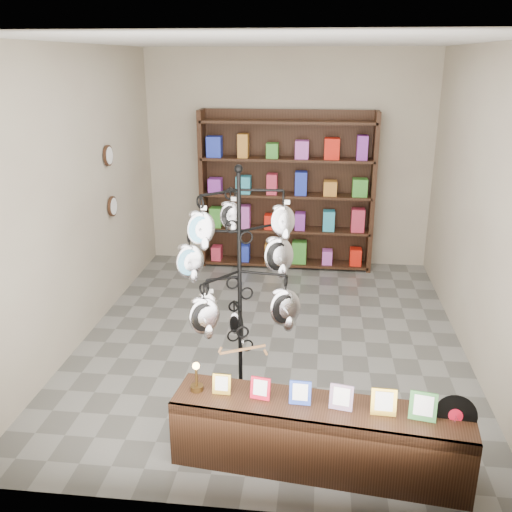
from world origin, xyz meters
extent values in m
plane|color=slate|center=(0.00, 0.00, 0.00)|extent=(5.00, 5.00, 0.00)
plane|color=#B4AB91|center=(0.00, 2.50, 1.50)|extent=(4.00, 0.00, 4.00)
plane|color=#B4AB91|center=(0.00, -2.50, 1.50)|extent=(4.00, 0.00, 4.00)
plane|color=#B4AB91|center=(-2.00, 0.00, 1.50)|extent=(0.00, 5.00, 5.00)
plane|color=#B4AB91|center=(2.00, 0.00, 1.50)|extent=(0.00, 5.00, 5.00)
plane|color=white|center=(0.00, 0.00, 3.00)|extent=(5.00, 5.00, 0.00)
cylinder|color=black|center=(-0.17, -1.20, 0.01)|extent=(0.56, 0.56, 0.03)
cylinder|color=black|center=(-0.17, -1.20, 1.02)|extent=(0.05, 0.05, 2.03)
sphere|color=black|center=(-0.17, -1.20, 2.05)|extent=(0.07, 0.07, 0.07)
ellipsoid|color=silver|center=(-0.25, -1.00, 0.64)|extent=(0.11, 0.07, 0.21)
cube|color=#AF7349|center=(-0.11, -1.49, 0.65)|extent=(0.35, 0.19, 0.04)
cube|color=black|center=(0.52, -2.01, 0.26)|extent=(2.16, 0.67, 0.52)
cube|color=yellow|center=(-0.20, -1.93, 0.60)|extent=(0.14, 0.06, 0.16)
cube|color=red|center=(0.09, -1.97, 0.60)|extent=(0.15, 0.07, 0.16)
cube|color=#263FA5|center=(0.38, -2.00, 0.61)|extent=(0.16, 0.07, 0.17)
cube|color=#E54C33|center=(0.66, -2.03, 0.61)|extent=(0.17, 0.07, 0.18)
cube|color=yellow|center=(0.95, -2.06, 0.62)|extent=(0.18, 0.08, 0.19)
cube|color=#337233|center=(1.21, -2.09, 0.62)|extent=(0.19, 0.08, 0.20)
cylinder|color=black|center=(1.44, -2.07, 0.55)|extent=(0.30, 0.10, 0.29)
cylinder|color=red|center=(1.44, -2.07, 0.55)|extent=(0.10, 0.04, 0.10)
cylinder|color=#473114|center=(-0.39, -1.91, 0.54)|extent=(0.10, 0.10, 0.04)
cylinder|color=#473114|center=(-0.39, -1.91, 0.63)|extent=(0.02, 0.02, 0.14)
sphere|color=#FFBF59|center=(-0.39, -1.91, 0.73)|extent=(0.05, 0.05, 0.05)
cube|color=black|center=(0.00, 2.44, 1.10)|extent=(2.40, 0.04, 2.20)
cube|color=black|center=(-1.18, 2.28, 1.10)|extent=(0.06, 0.36, 2.20)
cube|color=black|center=(1.18, 2.28, 1.10)|extent=(0.06, 0.36, 2.20)
cube|color=black|center=(0.00, 2.28, 0.05)|extent=(2.36, 0.36, 0.04)
cube|color=black|center=(0.00, 2.28, 0.55)|extent=(2.36, 0.36, 0.03)
cube|color=black|center=(0.00, 2.28, 1.05)|extent=(2.36, 0.36, 0.04)
cube|color=black|center=(0.00, 2.28, 1.55)|extent=(2.36, 0.36, 0.04)
cube|color=black|center=(0.00, 2.28, 2.05)|extent=(2.36, 0.36, 0.04)
cylinder|color=black|center=(-1.97, 0.80, 1.80)|extent=(0.03, 0.24, 0.24)
cylinder|color=black|center=(-1.97, 0.80, 1.20)|extent=(0.03, 0.24, 0.24)
camera|label=1|loc=(0.46, -5.51, 2.86)|focal=40.00mm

